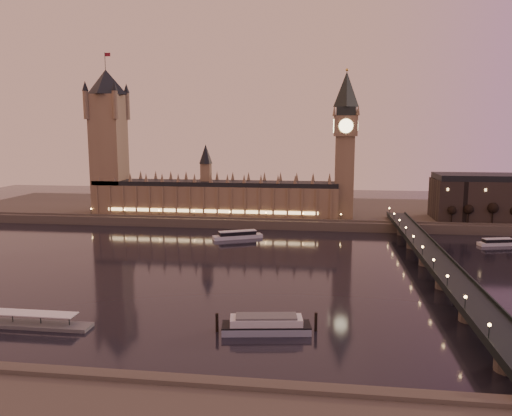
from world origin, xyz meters
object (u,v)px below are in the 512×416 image
Objects in this scene: cruise_boat_a at (238,235)px; cruise_boat_b at (497,242)px; moored_barge at (266,325)px; pontoon_pier at (29,323)px.

cruise_boat_a reaches higher than cruise_boat_b.
moored_barge is at bearing -143.63° from cruise_boat_b.
moored_barge is (-122.00, -147.83, 0.81)m from cruise_boat_b.
cruise_boat_a is at bearing 166.54° from cruise_boat_b.
cruise_boat_a is 0.71× the size of pontoon_pier.
cruise_boat_a is 150.18m from moored_barge.
cruise_boat_a is 159.16m from pontoon_pier.
cruise_boat_b is at bearing -24.58° from cruise_boat_a.
cruise_boat_b is (156.90, 1.76, -0.35)m from cruise_boat_a.
cruise_boat_b is 0.54× the size of pontoon_pier.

